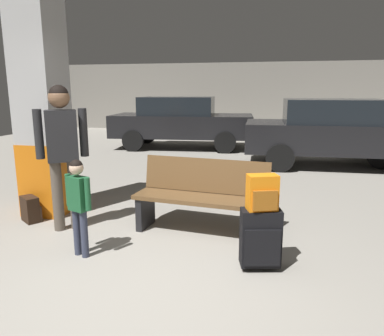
{
  "coord_description": "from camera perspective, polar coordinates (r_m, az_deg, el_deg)",
  "views": [
    {
      "loc": [
        1.07,
        -2.68,
        1.72
      ],
      "look_at": [
        0.17,
        1.3,
        0.85
      ],
      "focal_mm": 34.48,
      "sensor_mm": 36.0,
      "label": 1
    }
  ],
  "objects": [
    {
      "name": "backpack_bright",
      "position": [
        3.52,
        10.84,
        -3.82
      ],
      "size": [
        0.32,
        0.27,
        0.34
      ],
      "color": "orange",
      "rests_on": "suitcase"
    },
    {
      "name": "parked_car_near",
      "position": [
        8.92,
        21.51,
        5.33
      ],
      "size": [
        4.16,
        1.92,
        1.51
      ],
      "color": "black",
      "rests_on": "ground_plane"
    },
    {
      "name": "bench",
      "position": [
        4.49,
        1.46,
        -4.51
      ],
      "size": [
        1.65,
        0.7,
        0.89
      ],
      "color": "brown",
      "rests_on": "ground_plane"
    },
    {
      "name": "parked_car_far",
      "position": [
        11.04,
        -1.67,
        7.29
      ],
      "size": [
        4.25,
        2.11,
        1.51
      ],
      "color": "black",
      "rests_on": "ground_plane"
    },
    {
      "name": "suitcase",
      "position": [
        3.67,
        10.55,
        -10.6
      ],
      "size": [
        0.42,
        0.3,
        0.6
      ],
      "color": "black",
      "rests_on": "ground_plane"
    },
    {
      "name": "adult",
      "position": [
        4.7,
        -19.44,
        3.73
      ],
      "size": [
        0.52,
        0.38,
        1.77
      ],
      "color": "brown",
      "rests_on": "ground_plane"
    },
    {
      "name": "garage_back_wall",
      "position": [
        15.58,
        8.99,
        10.73
      ],
      "size": [
        18.0,
        0.12,
        2.8
      ],
      "primitive_type": "cube",
      "color": "gray",
      "rests_on": "ground_plane"
    },
    {
      "name": "child",
      "position": [
        3.96,
        -17.17,
        -4.4
      ],
      "size": [
        0.33,
        0.25,
        1.03
      ],
      "color": "#33384C",
      "rests_on": "ground_plane"
    },
    {
      "name": "backpack_dark_floor",
      "position": [
        5.36,
        -23.69,
        -5.86
      ],
      "size": [
        0.32,
        0.3,
        0.34
      ],
      "color": "black",
      "rests_on": "ground_plane"
    },
    {
      "name": "structural_pillar",
      "position": [
        5.44,
        -22.23,
        9.52
      ],
      "size": [
        0.57,
        0.57,
        3.15
      ],
      "color": "orange",
      "rests_on": "ground_plane"
    },
    {
      "name": "ground_plane",
      "position": [
        6.99,
        3.57,
        -2.65
      ],
      "size": [
        18.0,
        18.0,
        0.1
      ],
      "primitive_type": "cube",
      "color": "gray"
    }
  ]
}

